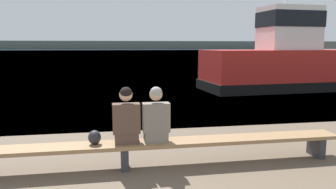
% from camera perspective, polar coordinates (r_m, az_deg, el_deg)
% --- Properties ---
extents(water_surface, '(240.00, 240.00, 0.00)m').
position_cam_1_polar(water_surface, '(127.83, -10.19, 7.45)').
color(water_surface, '#386084').
rests_on(water_surface, ground).
extents(far_shoreline, '(600.00, 12.00, 4.75)m').
position_cam_1_polar(far_shoreline, '(195.68, -10.22, 8.46)').
color(far_shoreline, '#4C4C42').
rests_on(far_shoreline, ground).
extents(bench_main, '(7.75, 0.49, 0.44)m').
position_cam_1_polar(bench_main, '(5.61, -7.63, -9.10)').
color(bench_main, '#8E6B47').
rests_on(bench_main, ground).
extents(person_left, '(0.45, 0.36, 0.95)m').
position_cam_1_polar(person_left, '(5.48, -7.29, -4.15)').
color(person_left, '#4C382D').
rests_on(person_left, bench_main).
extents(person_right, '(0.45, 0.36, 0.95)m').
position_cam_1_polar(person_right, '(5.53, -2.12, -4.02)').
color(person_right, '#70665B').
rests_on(person_right, bench_main).
extents(shopping_bag, '(0.21, 0.22, 0.24)m').
position_cam_1_polar(shopping_bag, '(5.58, -12.68, -7.29)').
color(shopping_bag, '#232328').
rests_on(shopping_bag, bench_main).
extents(tugboat_red, '(7.52, 3.48, 7.21)m').
position_cam_1_polar(tugboat_red, '(16.41, 19.20, 5.12)').
color(tugboat_red, red).
rests_on(tugboat_red, water_surface).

